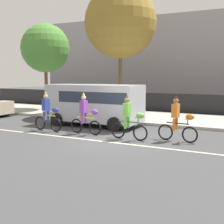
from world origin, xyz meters
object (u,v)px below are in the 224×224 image
at_px(parade_cyclist_cobalt, 48,114).
at_px(parade_cyclist_orange, 178,121).
at_px(parade_cyclist_purple, 86,116).
at_px(parked_van_silver, 96,102).
at_px(parade_cyclist_lime, 129,120).

height_order(parade_cyclist_cobalt, parade_cyclist_orange, same).
relative_size(parade_cyclist_purple, parked_van_silver, 0.38).
height_order(parade_cyclist_lime, parade_cyclist_orange, same).
xyz_separation_m(parade_cyclist_cobalt, parade_cyclist_orange, (6.21, 0.56, 0.00)).
distance_m(parade_cyclist_purple, parked_van_silver, 2.35).
relative_size(parade_cyclist_purple, parade_cyclist_lime, 1.00).
height_order(parade_cyclist_cobalt, parade_cyclist_purple, same).
relative_size(parade_cyclist_purple, parade_cyclist_orange, 1.00).
xyz_separation_m(parade_cyclist_orange, parked_van_silver, (-4.93, 1.79, 0.44)).
bearing_deg(parade_cyclist_orange, parade_cyclist_lime, -163.00).
height_order(parade_cyclist_purple, parked_van_silver, parked_van_silver).
distance_m(parade_cyclist_orange, parked_van_silver, 5.27).
bearing_deg(parade_cyclist_cobalt, parade_cyclist_orange, 5.19).
bearing_deg(parade_cyclist_purple, parked_van_silver, 109.38).
distance_m(parade_cyclist_cobalt, parade_cyclist_purple, 2.05).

